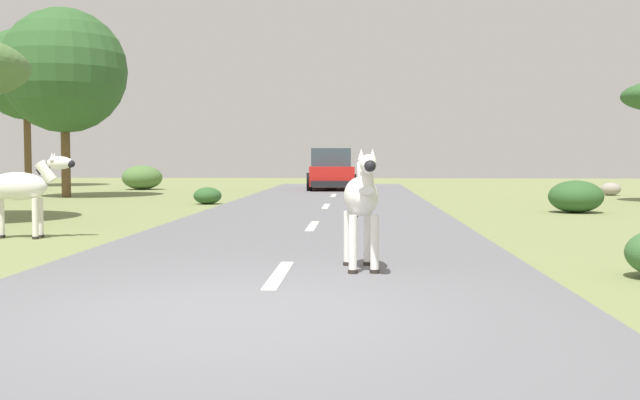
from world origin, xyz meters
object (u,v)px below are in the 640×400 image
at_px(car_0, 330,171).
at_px(tree_6, 26,74).
at_px(zebra_1, 23,187).
at_px(rock_1, 611,189).
at_px(bush_1, 208,196).
at_px(tree_2, 64,71).
at_px(bush_0, 576,197).
at_px(zebra_0, 362,198).
at_px(bush_2, 142,178).

bearing_deg(car_0, tree_6, -18.25).
xyz_separation_m(zebra_1, rock_1, (14.97, 15.42, -0.63)).
bearing_deg(car_0, zebra_1, 72.74).
bearing_deg(bush_1, tree_2, 148.04).
relative_size(zebra_1, rock_1, 2.13).
relative_size(bush_1, rock_1, 1.15).
relative_size(zebra_1, tree_6, 0.20).
relative_size(car_0, bush_0, 3.29).
height_order(zebra_0, rock_1, zebra_0).
bearing_deg(tree_6, bush_2, -26.30).
relative_size(car_0, tree_6, 0.58).
bearing_deg(tree_6, rock_1, -16.47).
bearing_deg(tree_2, bush_1, -31.96).
bearing_deg(rock_1, bush_1, -156.86).
height_order(car_0, tree_6, tree_6).
relative_size(car_0, rock_1, 6.11).
bearing_deg(bush_0, zebra_1, -149.48).
bearing_deg(bush_2, car_0, -3.48).
bearing_deg(tree_2, zebra_0, -58.46).
height_order(bush_0, bush_1, bush_0).
height_order(bush_1, bush_2, bush_2).
height_order(zebra_0, bush_0, zebra_0).
distance_m(zebra_1, bush_2, 20.02).
relative_size(zebra_0, tree_2, 0.23).
xyz_separation_m(tree_6, bush_2, (6.59, -3.26, -4.90)).
height_order(bush_1, rock_1, bush_1).
bearing_deg(bush_2, tree_6, 153.70).
xyz_separation_m(zebra_0, zebra_1, (-5.74, 3.63, -0.02)).
bearing_deg(car_0, bush_2, -7.53).
distance_m(car_0, tree_6, 16.00).
height_order(zebra_1, bush_2, zebra_1).
distance_m(bush_2, rock_1, 19.22).
distance_m(car_0, bush_2, 8.29).
height_order(zebra_1, tree_2, tree_2).
bearing_deg(rock_1, tree_2, -173.26).
bearing_deg(zebra_0, bush_0, -124.15).
relative_size(tree_2, tree_6, 0.86).
relative_size(zebra_0, zebra_1, 0.97).
xyz_separation_m(tree_6, rock_1, (25.33, -7.49, -5.19)).
height_order(car_0, rock_1, car_0).
relative_size(tree_2, bush_2, 3.72).
relative_size(zebra_0, bush_1, 1.80).
xyz_separation_m(bush_2, rock_1, (18.75, -4.24, -0.29)).
height_order(zebra_0, zebra_1, zebra_0).
bearing_deg(bush_2, zebra_0, -67.77).
bearing_deg(bush_2, bush_0, -41.23).
bearing_deg(car_0, tree_2, 29.71).
relative_size(zebra_0, car_0, 0.34).
height_order(tree_2, rock_1, tree_2).
relative_size(tree_6, bush_2, 4.34).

